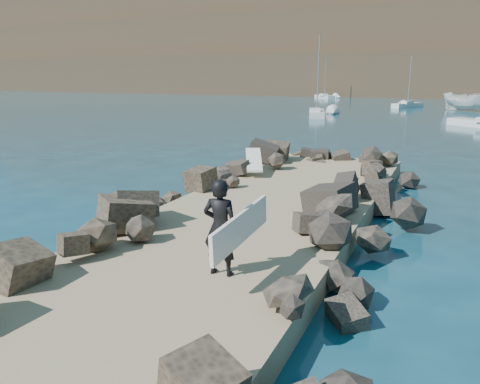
% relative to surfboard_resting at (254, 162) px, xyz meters
% --- Properties ---
extents(ground, '(800.00, 800.00, 0.00)m').
position_rel_surfboard_resting_xyz_m(ground, '(2.37, -5.62, -1.04)').
color(ground, '#0F384C').
rests_on(ground, ground).
extents(jetty, '(6.00, 26.00, 0.60)m').
position_rel_surfboard_resting_xyz_m(jetty, '(2.37, -7.62, -0.74)').
color(jetty, '#8C7759').
rests_on(jetty, ground).
extents(riprap_left, '(2.60, 22.00, 1.00)m').
position_rel_surfboard_resting_xyz_m(riprap_left, '(-0.53, -7.12, -0.54)').
color(riprap_left, black).
rests_on(riprap_left, ground).
extents(riprap_right, '(2.60, 22.00, 1.00)m').
position_rel_surfboard_resting_xyz_m(riprap_right, '(5.27, -7.12, -0.54)').
color(riprap_right, black).
rests_on(riprap_right, ground).
extents(headland, '(360.00, 140.00, 32.00)m').
position_rel_surfboard_resting_xyz_m(headland, '(12.37, 154.38, 14.96)').
color(headland, '#2D4919').
rests_on(headland, ground).
extents(surfboard_resting, '(1.64, 2.56, 0.08)m').
position_rel_surfboard_resting_xyz_m(surfboard_resting, '(0.00, 0.00, 0.00)').
color(surfboard_resting, white).
rests_on(surfboard_resting, riprap_left).
extents(boat_imported, '(7.10, 4.97, 2.57)m').
position_rel_surfboard_resting_xyz_m(boat_imported, '(8.94, 52.24, 0.24)').
color(boat_imported, silver).
rests_on(boat_imported, ground).
extents(surfer_with_board, '(0.90, 2.49, 2.01)m').
position_rel_surfboard_resting_xyz_m(surfer_with_board, '(3.47, -9.86, 0.57)').
color(surfer_with_board, black).
rests_on(surfer_with_board, jetty).
extents(sailboat_e, '(5.49, 6.44, 8.41)m').
position_rel_surfboard_resting_xyz_m(sailboat_e, '(-17.28, 78.80, -0.69)').
color(sailboat_e, silver).
rests_on(sailboat_e, ground).
extents(sailboat_b, '(4.15, 5.94, 7.43)m').
position_rel_surfboard_resting_xyz_m(sailboat_b, '(1.08, 55.97, -0.69)').
color(sailboat_b, silver).
rests_on(sailboat_b, ground).
extents(sailboat_a, '(3.69, 7.80, 9.14)m').
position_rel_surfboard_resting_xyz_m(sailboat_a, '(-7.05, 35.53, -0.69)').
color(sailboat_a, silver).
rests_on(sailboat_a, ground).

